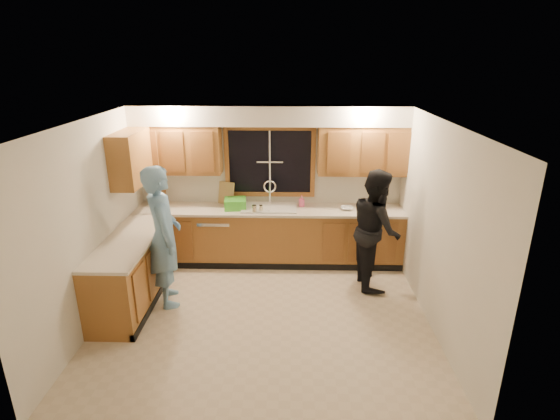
% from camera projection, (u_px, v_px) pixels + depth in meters
% --- Properties ---
extents(floor, '(4.20, 4.20, 0.00)m').
position_uv_depth(floor, '(264.00, 316.00, 5.68)').
color(floor, beige).
rests_on(floor, ground).
extents(ceiling, '(4.20, 4.20, 0.00)m').
position_uv_depth(ceiling, '(261.00, 122.00, 4.84)').
color(ceiling, silver).
extents(wall_back, '(4.20, 0.00, 4.20)m').
position_uv_depth(wall_back, '(270.00, 183.00, 7.05)').
color(wall_back, beige).
rests_on(wall_back, ground).
extents(wall_left, '(0.00, 3.80, 3.80)m').
position_uv_depth(wall_left, '(91.00, 225.00, 5.31)').
color(wall_left, beige).
rests_on(wall_left, ground).
extents(wall_right, '(0.00, 3.80, 3.80)m').
position_uv_depth(wall_right, '(438.00, 228.00, 5.21)').
color(wall_right, beige).
rests_on(wall_right, ground).
extents(base_cabinets_back, '(4.20, 0.60, 0.88)m').
position_uv_depth(base_cabinets_back, '(270.00, 236.00, 7.04)').
color(base_cabinets_back, '#99612C').
rests_on(base_cabinets_back, ground).
extents(base_cabinets_left, '(0.60, 1.90, 0.88)m').
position_uv_depth(base_cabinets_left, '(132.00, 271.00, 5.90)').
color(base_cabinets_left, '#99612C').
rests_on(base_cabinets_left, ground).
extents(countertop_back, '(4.20, 0.63, 0.04)m').
position_uv_depth(countertop_back, '(269.00, 210.00, 6.87)').
color(countertop_back, beige).
rests_on(countertop_back, base_cabinets_back).
extents(countertop_left, '(0.63, 1.90, 0.04)m').
position_uv_depth(countertop_left, '(130.00, 240.00, 5.75)').
color(countertop_left, beige).
rests_on(countertop_left, base_cabinets_left).
extents(upper_cabinets_left, '(1.35, 0.33, 0.75)m').
position_uv_depth(upper_cabinets_left, '(177.00, 149.00, 6.73)').
color(upper_cabinets_left, '#99612C').
rests_on(upper_cabinets_left, wall_back).
extents(upper_cabinets_right, '(1.35, 0.33, 0.75)m').
position_uv_depth(upper_cabinets_right, '(362.00, 150.00, 6.67)').
color(upper_cabinets_right, '#99612C').
rests_on(upper_cabinets_right, wall_back).
extents(upper_cabinets_return, '(0.33, 0.90, 0.75)m').
position_uv_depth(upper_cabinets_return, '(131.00, 158.00, 6.17)').
color(upper_cabinets_return, '#99612C').
rests_on(upper_cabinets_return, wall_left).
extents(soffit, '(4.20, 0.35, 0.30)m').
position_uv_depth(soffit, '(269.00, 115.00, 6.52)').
color(soffit, silver).
rests_on(soffit, wall_back).
extents(window_frame, '(1.44, 0.03, 1.14)m').
position_uv_depth(window_frame, '(270.00, 162.00, 6.92)').
color(window_frame, black).
rests_on(window_frame, wall_back).
extents(sink, '(0.86, 0.52, 0.57)m').
position_uv_depth(sink, '(269.00, 212.00, 6.90)').
color(sink, silver).
rests_on(sink, countertop_back).
extents(dishwasher, '(0.60, 0.56, 0.82)m').
position_uv_depth(dishwasher, '(217.00, 238.00, 7.06)').
color(dishwasher, white).
rests_on(dishwasher, floor).
extents(stove, '(0.58, 0.75, 0.90)m').
position_uv_depth(stove, '(116.00, 292.00, 5.36)').
color(stove, white).
rests_on(stove, floor).
extents(man, '(0.68, 0.82, 1.91)m').
position_uv_depth(man, '(164.00, 237.00, 5.72)').
color(man, '#6798C4').
rests_on(man, floor).
extents(woman, '(0.71, 0.88, 1.73)m').
position_uv_depth(woman, '(376.00, 229.00, 6.21)').
color(woman, black).
rests_on(woman, floor).
extents(knife_block, '(0.17, 0.16, 0.24)m').
position_uv_depth(knife_block, '(161.00, 197.00, 7.04)').
color(knife_block, brown).
rests_on(knife_block, countertop_back).
extents(cutting_board, '(0.28, 0.18, 0.36)m').
position_uv_depth(cutting_board, '(226.00, 193.00, 7.04)').
color(cutting_board, tan).
rests_on(cutting_board, countertop_back).
extents(dish_crate, '(0.37, 0.35, 0.16)m').
position_uv_depth(dish_crate, '(235.00, 204.00, 6.85)').
color(dish_crate, green).
rests_on(dish_crate, countertop_back).
extents(soap_bottle, '(0.09, 0.09, 0.18)m').
position_uv_depth(soap_bottle, '(302.00, 201.00, 6.94)').
color(soap_bottle, '#EB598B').
rests_on(soap_bottle, countertop_back).
extents(bowl, '(0.20, 0.20, 0.05)m').
position_uv_depth(bowl, '(347.00, 208.00, 6.81)').
color(bowl, silver).
rests_on(bowl, countertop_back).
extents(can_left, '(0.07, 0.07, 0.13)m').
position_uv_depth(can_left, '(254.00, 209.00, 6.65)').
color(can_left, '#C3B896').
rests_on(can_left, countertop_back).
extents(can_right, '(0.08, 0.08, 0.11)m').
position_uv_depth(can_right, '(261.00, 208.00, 6.71)').
color(can_right, '#C3B896').
rests_on(can_right, countertop_back).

